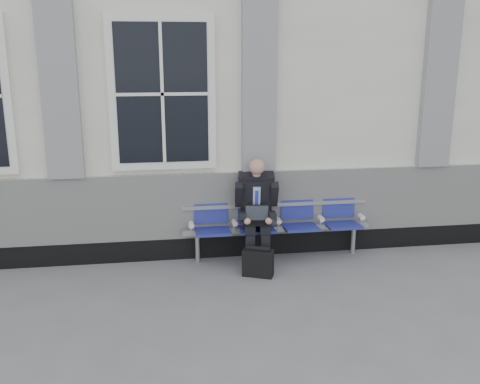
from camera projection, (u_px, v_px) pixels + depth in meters
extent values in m
plane|color=slate|center=(139.00, 309.00, 5.92)|extent=(70.00, 70.00, 0.00)
cube|color=white|center=(140.00, 94.00, 8.73)|extent=(14.00, 4.00, 4.20)
cube|color=black|center=(142.00, 250.00, 7.28)|extent=(14.00, 0.10, 0.30)
cube|color=silver|center=(140.00, 208.00, 7.12)|extent=(14.00, 0.08, 0.90)
cube|color=gray|center=(59.00, 83.00, 6.56)|extent=(0.45, 0.14, 2.40)
cube|color=gray|center=(259.00, 81.00, 6.92)|extent=(0.45, 0.14, 2.40)
cube|color=gray|center=(439.00, 80.00, 7.28)|extent=(0.45, 0.14, 2.40)
cube|color=white|center=(162.00, 94.00, 6.80)|extent=(1.35, 0.10, 1.95)
cube|color=black|center=(162.00, 94.00, 6.75)|extent=(1.15, 0.02, 1.75)
cube|color=#9EA0A3|center=(277.00, 229.00, 7.32)|extent=(2.60, 0.07, 0.07)
cube|color=#9EA0A3|center=(276.00, 204.00, 7.36)|extent=(2.60, 0.05, 0.05)
cylinder|color=#9EA0A3|center=(198.00, 248.00, 7.22)|extent=(0.06, 0.06, 0.39)
cylinder|color=#9EA0A3|center=(353.00, 240.00, 7.54)|extent=(0.06, 0.06, 0.39)
cube|color=navy|center=(213.00, 232.00, 7.11)|extent=(0.46, 0.42, 0.07)
cube|color=navy|center=(211.00, 208.00, 7.24)|extent=(0.46, 0.10, 0.40)
cube|color=navy|center=(257.00, 229.00, 7.19)|extent=(0.46, 0.42, 0.07)
cube|color=navy|center=(254.00, 207.00, 7.33)|extent=(0.46, 0.10, 0.40)
cube|color=navy|center=(300.00, 227.00, 7.28)|extent=(0.46, 0.42, 0.07)
cube|color=navy|center=(297.00, 205.00, 7.42)|extent=(0.46, 0.10, 0.40)
cube|color=navy|center=(342.00, 225.00, 7.37)|extent=(0.46, 0.42, 0.07)
cube|color=navy|center=(338.00, 203.00, 7.50)|extent=(0.46, 0.10, 0.40)
cylinder|color=white|center=(191.00, 225.00, 7.07)|extent=(0.07, 0.12, 0.07)
cylinder|color=white|center=(235.00, 223.00, 7.15)|extent=(0.07, 0.12, 0.07)
cylinder|color=white|center=(278.00, 221.00, 7.24)|extent=(0.07, 0.12, 0.07)
cylinder|color=white|center=(321.00, 219.00, 7.33)|extent=(0.07, 0.12, 0.07)
cylinder|color=white|center=(361.00, 217.00, 7.41)|extent=(0.07, 0.12, 0.07)
cube|color=black|center=(250.00, 268.00, 6.94)|extent=(0.14, 0.26, 0.09)
cube|color=black|center=(265.00, 268.00, 6.94)|extent=(0.14, 0.26, 0.09)
cube|color=black|center=(250.00, 252.00, 6.94)|extent=(0.13, 0.14, 0.47)
cube|color=black|center=(265.00, 252.00, 6.95)|extent=(0.13, 0.14, 0.47)
cube|color=black|center=(249.00, 225.00, 7.07)|extent=(0.19, 0.45, 0.14)
cube|color=black|center=(264.00, 225.00, 7.08)|extent=(0.19, 0.45, 0.14)
cube|color=black|center=(256.00, 198.00, 7.19)|extent=(0.45, 0.38, 0.62)
cube|color=#B9C8F3|center=(257.00, 199.00, 7.07)|extent=(0.11, 0.10, 0.35)
cube|color=#2A39C6|center=(257.00, 201.00, 7.06)|extent=(0.05, 0.08, 0.29)
cube|color=black|center=(256.00, 177.00, 7.08)|extent=(0.49, 0.28, 0.14)
cylinder|color=tan|center=(257.00, 173.00, 7.02)|extent=(0.11, 0.11, 0.10)
sphere|color=tan|center=(257.00, 167.00, 6.94)|extent=(0.21, 0.21, 0.21)
cube|color=black|center=(239.00, 194.00, 7.06)|extent=(0.13, 0.29, 0.36)
cube|color=black|center=(274.00, 194.00, 7.08)|extent=(0.13, 0.29, 0.36)
cube|color=black|center=(242.00, 215.00, 6.95)|extent=(0.12, 0.31, 0.14)
cube|color=black|center=(272.00, 215.00, 6.97)|extent=(0.12, 0.31, 0.14)
sphere|color=tan|center=(247.00, 221.00, 6.83)|extent=(0.09, 0.09, 0.09)
sphere|color=tan|center=(269.00, 221.00, 6.84)|extent=(0.09, 0.09, 0.09)
cube|color=black|center=(258.00, 223.00, 6.93)|extent=(0.35, 0.26, 0.02)
cube|color=black|center=(257.00, 213.00, 7.01)|extent=(0.33, 0.12, 0.21)
cube|color=black|center=(257.00, 213.00, 7.00)|extent=(0.30, 0.10, 0.18)
cube|color=black|center=(258.00, 263.00, 6.77)|extent=(0.42, 0.30, 0.35)
cylinder|color=black|center=(258.00, 249.00, 6.72)|extent=(0.30, 0.18, 0.06)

